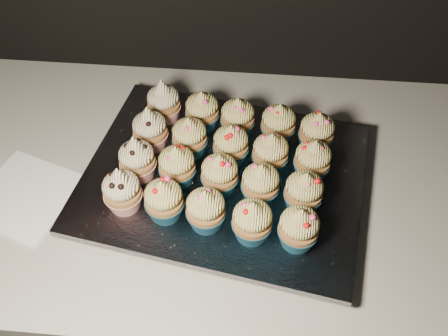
% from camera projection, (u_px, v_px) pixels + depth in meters
% --- Properties ---
extents(cabinet, '(2.40, 0.60, 0.86)m').
position_uv_depth(cabinet, '(188.00, 290.00, 1.28)').
color(cabinet, black).
rests_on(cabinet, ground).
extents(worktop, '(2.44, 0.64, 0.04)m').
position_uv_depth(worktop, '(175.00, 179.00, 0.94)').
color(worktop, silver).
rests_on(worktop, cabinet).
extents(napkin, '(0.21, 0.21, 0.00)m').
position_uv_depth(napkin, '(25.00, 196.00, 0.88)').
color(napkin, white).
rests_on(napkin, worktop).
extents(baking_tray, '(0.49, 0.41, 0.02)m').
position_uv_depth(baking_tray, '(224.00, 182.00, 0.89)').
color(baking_tray, black).
rests_on(baking_tray, worktop).
extents(foil_lining, '(0.54, 0.45, 0.01)m').
position_uv_depth(foil_lining, '(224.00, 176.00, 0.88)').
color(foil_lining, silver).
rests_on(foil_lining, baking_tray).
extents(cupcake_0, '(0.06, 0.06, 0.10)m').
position_uv_depth(cupcake_0, '(122.00, 190.00, 0.80)').
color(cupcake_0, red).
rests_on(cupcake_0, foil_lining).
extents(cupcake_1, '(0.06, 0.06, 0.08)m').
position_uv_depth(cupcake_1, '(164.00, 200.00, 0.79)').
color(cupcake_1, navy).
rests_on(cupcake_1, foil_lining).
extents(cupcake_2, '(0.06, 0.06, 0.08)m').
position_uv_depth(cupcake_2, '(206.00, 209.00, 0.78)').
color(cupcake_2, navy).
rests_on(cupcake_2, foil_lining).
extents(cupcake_3, '(0.06, 0.06, 0.08)m').
position_uv_depth(cupcake_3, '(252.00, 221.00, 0.76)').
color(cupcake_3, navy).
rests_on(cupcake_3, foil_lining).
extents(cupcake_4, '(0.06, 0.06, 0.08)m').
position_uv_depth(cupcake_4, '(299.00, 228.00, 0.75)').
color(cupcake_4, navy).
rests_on(cupcake_4, foil_lining).
extents(cupcake_5, '(0.06, 0.06, 0.10)m').
position_uv_depth(cupcake_5, '(137.00, 159.00, 0.84)').
color(cupcake_5, red).
rests_on(cupcake_5, foil_lining).
extents(cupcake_6, '(0.06, 0.06, 0.08)m').
position_uv_depth(cupcake_6, '(177.00, 166.00, 0.84)').
color(cupcake_6, navy).
rests_on(cupcake_6, foil_lining).
extents(cupcake_7, '(0.06, 0.06, 0.08)m').
position_uv_depth(cupcake_7, '(220.00, 174.00, 0.82)').
color(cupcake_7, navy).
rests_on(cupcake_7, foil_lining).
extents(cupcake_8, '(0.06, 0.06, 0.08)m').
position_uv_depth(cupcake_8, '(260.00, 184.00, 0.81)').
color(cupcake_8, navy).
rests_on(cupcake_8, foil_lining).
extents(cupcake_9, '(0.06, 0.06, 0.08)m').
position_uv_depth(cupcake_9, '(304.00, 192.00, 0.80)').
color(cupcake_9, navy).
rests_on(cupcake_9, foil_lining).
extents(cupcake_10, '(0.06, 0.06, 0.10)m').
position_uv_depth(cupcake_10, '(150.00, 130.00, 0.89)').
color(cupcake_10, red).
rests_on(cupcake_10, foil_lining).
extents(cupcake_11, '(0.06, 0.06, 0.08)m').
position_uv_depth(cupcake_11, '(190.00, 137.00, 0.88)').
color(cupcake_11, navy).
rests_on(cupcake_11, foil_lining).
extents(cupcake_12, '(0.06, 0.06, 0.08)m').
position_uv_depth(cupcake_12, '(231.00, 145.00, 0.87)').
color(cupcake_12, navy).
rests_on(cupcake_12, foil_lining).
extents(cupcake_13, '(0.06, 0.06, 0.08)m').
position_uv_depth(cupcake_13, '(270.00, 153.00, 0.85)').
color(cupcake_13, navy).
rests_on(cupcake_13, foil_lining).
extents(cupcake_14, '(0.06, 0.06, 0.08)m').
position_uv_depth(cupcake_14, '(313.00, 160.00, 0.84)').
color(cupcake_14, navy).
rests_on(cupcake_14, foil_lining).
extents(cupcake_15, '(0.06, 0.06, 0.10)m').
position_uv_depth(cupcake_15, '(164.00, 102.00, 0.94)').
color(cupcake_15, red).
rests_on(cupcake_15, foil_lining).
extents(cupcake_16, '(0.06, 0.06, 0.08)m').
position_uv_depth(cupcake_16, '(202.00, 111.00, 0.92)').
color(cupcake_16, navy).
rests_on(cupcake_16, foil_lining).
extents(cupcake_17, '(0.06, 0.06, 0.08)m').
position_uv_depth(cupcake_17, '(238.00, 118.00, 0.91)').
color(cupcake_17, navy).
rests_on(cupcake_17, foil_lining).
extents(cupcake_18, '(0.06, 0.06, 0.08)m').
position_uv_depth(cupcake_18, '(278.00, 124.00, 0.90)').
color(cupcake_18, navy).
rests_on(cupcake_18, foil_lining).
extents(cupcake_19, '(0.06, 0.06, 0.08)m').
position_uv_depth(cupcake_19, '(317.00, 132.00, 0.89)').
color(cupcake_19, navy).
rests_on(cupcake_19, foil_lining).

